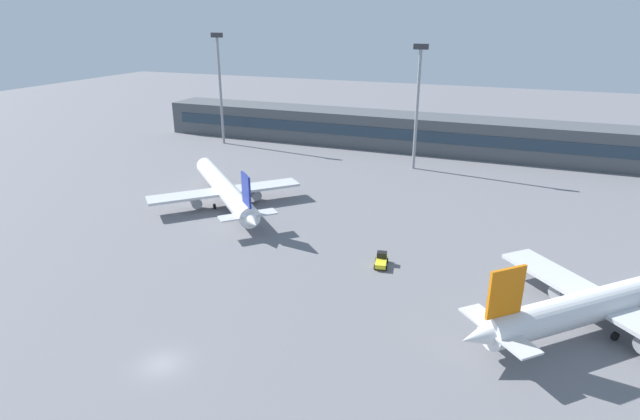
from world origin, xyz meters
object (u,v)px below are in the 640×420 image
object	(u,v)px
airplane_mid	(224,188)
floodlight_tower_east	(220,82)
baggage_tug_yellow	(381,260)
floodlight_tower_west	(418,99)
airplane_near	(614,300)

from	to	relation	value
airplane_mid	floodlight_tower_east	distance (m)	51.85
baggage_tug_yellow	floodlight_tower_west	bearing A→B (deg)	97.00
airplane_mid	baggage_tug_yellow	distance (m)	37.33
airplane_near	floodlight_tower_east	distance (m)	109.20
baggage_tug_yellow	floodlight_tower_west	size ratio (longest dim) A/B	0.14
airplane_near	floodlight_tower_west	distance (m)	67.08
baggage_tug_yellow	floodlight_tower_west	world-z (taller)	floodlight_tower_west
floodlight_tower_west	floodlight_tower_east	size ratio (longest dim) A/B	0.95
airplane_near	floodlight_tower_east	xyz separation A→B (m)	(-89.07, 61.71, 13.53)
floodlight_tower_east	airplane_near	bearing A→B (deg)	-34.71
baggage_tug_yellow	floodlight_tower_east	bearing A→B (deg)	136.87
airplane_mid	floodlight_tower_west	distance (m)	48.13
baggage_tug_yellow	airplane_mid	bearing A→B (deg)	157.49
floodlight_tower_east	floodlight_tower_west	bearing A→B (deg)	-5.99
baggage_tug_yellow	floodlight_tower_east	world-z (taller)	floodlight_tower_east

